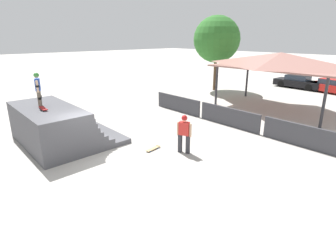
% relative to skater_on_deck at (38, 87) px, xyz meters
% --- Properties ---
extents(ground_plane, '(160.00, 160.00, 0.00)m').
position_rel_skater_on_deck_xyz_m(ground_plane, '(3.19, 1.11, -2.69)').
color(ground_plane, '#ADA8A0').
extents(quarter_pipe_ramp, '(4.87, 3.99, 1.80)m').
position_rel_skater_on_deck_xyz_m(quarter_pipe_ramp, '(0.32, 0.45, -1.89)').
color(quarter_pipe_ramp, '#4C4C51').
rests_on(quarter_pipe_ramp, ground).
extents(skater_on_deck, '(0.67, 0.36, 1.55)m').
position_rel_skater_on_deck_xyz_m(skater_on_deck, '(0.00, 0.00, 0.00)').
color(skater_on_deck, '#6B6051').
rests_on(skater_on_deck, quarter_pipe_ramp).
extents(skateboard_on_deck, '(0.85, 0.26, 0.09)m').
position_rel_skater_on_deck_xyz_m(skateboard_on_deck, '(0.65, -0.09, -0.84)').
color(skateboard_on_deck, silver).
rests_on(skateboard_on_deck, quarter_pipe_ramp).
extents(bystander_walking, '(0.65, 0.38, 1.71)m').
position_rel_skater_on_deck_xyz_m(bystander_walking, '(5.19, 4.10, -1.69)').
color(bystander_walking, '#2D2D33').
rests_on(bystander_walking, ground).
extents(skateboard_on_ground, '(0.29, 0.82, 0.09)m').
position_rel_skater_on_deck_xyz_m(skateboard_on_ground, '(4.05, 3.32, -2.63)').
color(skateboard_on_ground, blue).
rests_on(skateboard_on_ground, ground).
extents(barrier_fence, '(12.07, 0.12, 1.05)m').
position_rel_skater_on_deck_xyz_m(barrier_fence, '(4.37, 8.56, -2.17)').
color(barrier_fence, '#3D3D42').
rests_on(barrier_fence, ground).
extents(pavilion_shelter, '(8.50, 4.87, 3.88)m').
position_rel_skater_on_deck_xyz_m(pavilion_shelter, '(4.43, 14.07, 0.65)').
color(pavilion_shelter, '#2D2D33').
rests_on(pavilion_shelter, ground).
extents(tree_beside_pavilion, '(4.18, 4.18, 6.75)m').
position_rel_skater_on_deck_xyz_m(tree_beside_pavilion, '(-2.72, 16.36, 1.96)').
color(tree_beside_pavilion, brown).
rests_on(tree_beside_pavilion, ground).
extents(parked_car_black, '(4.48, 1.89, 1.27)m').
position_rel_skater_on_deck_xyz_m(parked_car_black, '(2.22, 23.31, -2.09)').
color(parked_car_black, black).
rests_on(parked_car_black, ground).
extents(parked_car_red, '(4.35, 2.41, 1.27)m').
position_rel_skater_on_deck_xyz_m(parked_car_red, '(5.33, 23.09, -2.09)').
color(parked_car_red, red).
rests_on(parked_car_red, ground).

